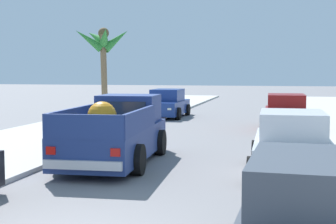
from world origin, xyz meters
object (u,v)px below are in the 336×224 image
(pickup_truck, at_px, (117,133))
(car_right_mid, at_px, (167,104))
(car_right_near, at_px, (292,145))
(palm_tree_right_fore, at_px, (104,44))
(car_left_far, at_px, (286,113))

(pickup_truck, bearing_deg, car_right_mid, 97.05)
(pickup_truck, xyz_separation_m, car_right_near, (4.70, -0.64, -0.08))
(pickup_truck, bearing_deg, palm_tree_right_fore, 111.49)
(car_right_mid, xyz_separation_m, car_left_far, (6.32, -4.64, 0.00))
(car_right_near, bearing_deg, car_left_far, 90.26)
(car_right_near, relative_size, car_left_far, 1.00)
(pickup_truck, bearing_deg, car_right_near, -7.72)
(car_right_near, height_order, car_left_far, same)
(pickup_truck, distance_m, car_left_far, 9.90)
(palm_tree_right_fore, bearing_deg, car_right_near, -55.57)
(car_right_near, distance_m, car_left_far, 9.37)
(pickup_truck, relative_size, car_right_mid, 1.24)
(car_left_far, bearing_deg, car_right_mid, 143.71)
(pickup_truck, distance_m, palm_tree_right_fore, 16.06)
(car_left_far, height_order, palm_tree_right_fore, palm_tree_right_fore)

